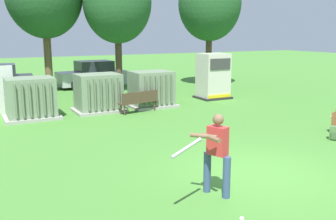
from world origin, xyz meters
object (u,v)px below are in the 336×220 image
(transformer_west, at_px, (31,99))
(transformer_mid_west, at_px, (98,93))
(transformer_mid_east, at_px, (151,90))
(park_bench, at_px, (139,100))
(batter, at_px, (216,151))
(parked_car_left_of_center, at_px, (93,75))
(generator_enclosure, at_px, (213,76))
(sports_ball, at_px, (242,219))
(backpack, at_px, (335,133))

(transformer_west, relative_size, transformer_mid_west, 1.00)
(transformer_mid_east, bearing_deg, park_bench, -136.30)
(transformer_mid_east, distance_m, batter, 9.98)
(transformer_mid_west, height_order, batter, batter)
(transformer_mid_east, distance_m, parked_car_left_of_center, 7.52)
(park_bench, distance_m, parked_car_left_of_center, 8.54)
(generator_enclosure, xyz_separation_m, batter, (-6.79, -10.06, -0.16))
(generator_enclosure, bearing_deg, sports_ball, -121.94)
(batter, relative_size, backpack, 3.95)
(transformer_mid_west, height_order, parked_car_left_of_center, same)
(transformer_mid_east, bearing_deg, parked_car_left_of_center, 93.68)
(batter, bearing_deg, park_bench, 76.92)
(transformer_west, relative_size, batter, 1.21)
(generator_enclosure, xyz_separation_m, backpack, (-1.01, -8.32, -0.92))
(transformer_mid_east, height_order, parked_car_left_of_center, same)
(park_bench, xyz_separation_m, parked_car_left_of_center, (0.58, 8.52, 0.22))
(backpack, height_order, parked_car_left_of_center, parked_car_left_of_center)
(parked_car_left_of_center, bearing_deg, batter, -98.53)
(park_bench, xyz_separation_m, backpack, (3.81, -6.75, -0.32))
(park_bench, distance_m, backpack, 7.76)
(transformer_west, height_order, generator_enclosure, generator_enclosure)
(transformer_west, bearing_deg, sports_ball, -79.16)
(transformer_mid_east, relative_size, park_bench, 1.14)
(generator_enclosure, relative_size, sports_ball, 25.56)
(transformer_mid_west, bearing_deg, generator_enclosure, 4.66)
(transformer_mid_west, height_order, sports_ball, transformer_mid_west)
(transformer_west, height_order, transformer_mid_west, same)
(transformer_mid_west, relative_size, backpack, 4.77)
(transformer_west, distance_m, transformer_mid_east, 5.27)
(transformer_mid_east, distance_m, generator_enclosure, 3.82)
(backpack, xyz_separation_m, parked_car_left_of_center, (-3.24, 15.27, 0.54))
(batter, height_order, backpack, batter)
(batter, xyz_separation_m, sports_ball, (-0.21, -1.16, -0.93))
(batter, relative_size, parked_car_left_of_center, 0.41)
(transformer_west, height_order, park_bench, transformer_west)
(park_bench, height_order, batter, batter)
(generator_enclosure, xyz_separation_m, sports_ball, (-7.00, -11.23, -1.09))
(transformer_mid_west, bearing_deg, backpack, -56.11)
(parked_car_left_of_center, bearing_deg, generator_enclosure, -58.60)
(transformer_mid_east, xyz_separation_m, sports_ball, (-3.24, -10.67, -0.74))
(parked_car_left_of_center, bearing_deg, transformer_west, -122.41)
(transformer_mid_west, relative_size, park_bench, 1.14)
(transformer_mid_east, xyz_separation_m, batter, (-3.03, -9.51, 0.19))
(transformer_west, distance_m, batter, 9.73)
(transformer_mid_west, xyz_separation_m, batter, (-0.54, -9.55, 0.19))
(batter, bearing_deg, parked_car_left_of_center, 81.47)
(park_bench, height_order, parked_car_left_of_center, parked_car_left_of_center)
(transformer_mid_west, relative_size, sports_ball, 23.33)
(generator_enclosure, relative_size, backpack, 5.23)
(transformer_mid_east, relative_size, batter, 1.21)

